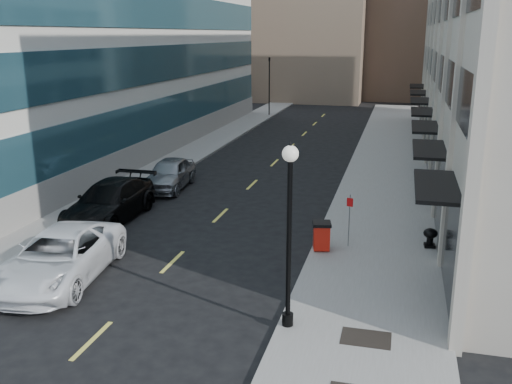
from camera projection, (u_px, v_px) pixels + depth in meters
The scene contains 16 objects.
ground at pixel (51, 380), 14.42m from camera, with size 160.00×160.00×0.00m, color black.
sidewalk_right at pixel (384, 192), 31.27m from camera, with size 5.00×80.00×0.15m, color gray.
sidewalk_left at pixel (149, 177), 34.62m from camera, with size 3.00×80.00×0.15m, color gray.
building_left at pixel (61, 11), 40.75m from camera, with size 16.14×46.00×20.00m.
skyline_tan_far at pixel (260, 17), 87.61m from camera, with size 12.00×14.00×22.00m, color #7C6751.
skyline_stone at pixel (492, 20), 69.03m from camera, with size 10.00×14.00×20.00m, color #B5AC99.
grate_far at pixel (366, 338), 16.11m from camera, with size 1.40×1.00×0.01m, color black.
road_centerline at pixel (238, 198), 30.28m from camera, with size 0.15×68.20×0.01m.
traffic_signal at pixel (269, 61), 59.00m from camera, with size 0.66×0.66×6.98m.
car_white_van at pixel (60, 257), 20.08m from camera, with size 2.91×6.30×1.75m, color white.
car_black_pickup at pixel (110, 201), 26.61m from camera, with size 2.51×6.18×1.79m, color black.
car_silver_sedan at pixel (169, 174), 32.04m from camera, with size 2.02×5.01×1.71m, color gray.
trash_bin at pixel (322, 235), 22.55m from camera, with size 0.84×0.87×1.16m.
lamppost at pixel (289, 221), 15.98m from camera, with size 0.46×0.46×5.52m.
sign_post at pixel (349, 213), 22.73m from camera, with size 0.25×0.10×2.17m.
urn_planter at pixel (430, 236), 22.88m from camera, with size 0.56×0.56×0.78m.
Camera 1 is at (8.16, -10.93, 8.46)m, focal length 40.00 mm.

